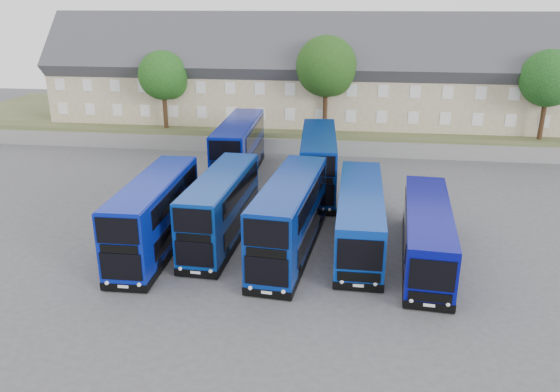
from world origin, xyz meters
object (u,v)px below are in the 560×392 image
(dd_front_mid, at_px, (221,209))
(coach_east_a, at_px, (360,217))
(tree_east, at_px, (550,80))
(tree_west, at_px, (165,77))
(tree_mid, at_px, (328,69))
(dd_front_left, at_px, (155,216))

(dd_front_mid, xyz_separation_m, coach_east_a, (8.47, 0.73, -0.38))
(dd_front_mid, xyz_separation_m, tree_east, (25.17, 21.98, 5.33))
(dd_front_mid, height_order, coach_east_a, dd_front_mid)
(coach_east_a, distance_m, tree_west, 29.21)
(tree_mid, bearing_deg, tree_west, -178.21)
(coach_east_a, xyz_separation_m, tree_east, (16.70, 21.26, 5.71))
(coach_east_a, xyz_separation_m, tree_west, (-19.30, 21.26, 5.37))
(dd_front_mid, bearing_deg, tree_west, 118.53)
(tree_west, height_order, tree_mid, tree_mid)
(dd_front_mid, relative_size, tree_east, 1.30)
(coach_east_a, bearing_deg, dd_front_mid, -174.86)
(tree_mid, xyz_separation_m, tree_east, (20.00, -0.50, -0.68))
(tree_west, relative_size, tree_mid, 0.83)
(dd_front_left, height_order, tree_west, tree_west)
(coach_east_a, relative_size, tree_west, 1.64)
(coach_east_a, distance_m, tree_east, 27.63)
(dd_front_mid, xyz_separation_m, tree_mid, (5.17, 22.48, 6.01))
(tree_mid, bearing_deg, tree_east, -1.43)
(coach_east_a, height_order, tree_west, tree_west)
(coach_east_a, height_order, tree_east, tree_east)
(dd_front_left, bearing_deg, tree_west, 105.58)
(coach_east_a, bearing_deg, tree_west, 132.47)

